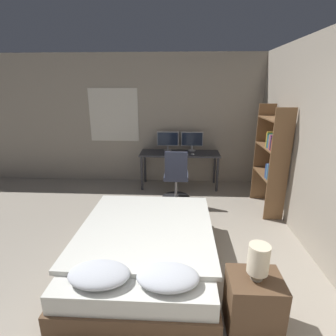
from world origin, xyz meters
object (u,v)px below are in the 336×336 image
at_px(bedside_lamp, 259,259).
at_px(office_chair, 176,180).
at_px(monitor_right, 192,140).
at_px(keyboard, 180,155).
at_px(monitor_left, 168,140).
at_px(bed, 146,248).
at_px(computer_mouse, 193,154).
at_px(desk, 180,157).
at_px(nightstand, 253,303).
at_px(bookshelf, 273,155).

relative_size(bedside_lamp, office_chair, 0.33).
bearing_deg(monitor_right, keyboard, -124.05).
bearing_deg(monitor_left, office_chair, -77.46).
height_order(bedside_lamp, office_chair, office_chair).
relative_size(bedside_lamp, keyboard, 0.93).
bearing_deg(bed, computer_mouse, 75.55).
bearing_deg(keyboard, desk, 90.00).
height_order(bedside_lamp, keyboard, bedside_lamp).
bearing_deg(keyboard, nightstand, -78.16).
distance_m(nightstand, bedside_lamp, 0.45).
height_order(nightstand, monitor_right, monitor_right).
height_order(nightstand, desk, desk).
bearing_deg(bookshelf, monitor_left, 144.62).
xyz_separation_m(nightstand, office_chair, (-0.73, 2.70, 0.13)).
height_order(bedside_lamp, bookshelf, bookshelf).
height_order(bed, keyboard, keyboard).
height_order(bedside_lamp, monitor_right, monitor_right).
xyz_separation_m(nightstand, monitor_right, (-0.42, 3.60, 0.71)).
xyz_separation_m(monitor_right, keyboard, (-0.26, -0.38, -0.22)).
xyz_separation_m(bedside_lamp, computer_mouse, (-0.42, 3.22, 0.05)).
bearing_deg(monitor_left, monitor_right, 0.00).
bearing_deg(bedside_lamp, nightstand, 0.00).
distance_m(nightstand, monitor_right, 3.70).
relative_size(computer_mouse, office_chair, 0.07).
bearing_deg(computer_mouse, bedside_lamp, -82.66).
bearing_deg(keyboard, office_chair, -96.09).
height_order(keyboard, computer_mouse, computer_mouse).
xyz_separation_m(bed, monitor_right, (0.62, 2.82, 0.74)).
relative_size(desk, monitor_right, 3.56).
bearing_deg(bed, bedside_lamp, -36.91).
bearing_deg(monitor_right, desk, -143.25).
relative_size(nightstand, bookshelf, 0.29).
bearing_deg(bookshelf, monitor_right, 135.02).
bearing_deg(monitor_left, computer_mouse, -36.28).
bearing_deg(bed, nightstand, -36.91).
bearing_deg(monitor_left, keyboard, -55.95).
distance_m(monitor_right, bookshelf, 1.78).
bearing_deg(monitor_left, desk, -36.75).
bearing_deg(bedside_lamp, desk, 101.20).
xyz_separation_m(bedside_lamp, monitor_left, (-0.93, 3.60, 0.26)).
relative_size(bed, nightstand, 3.92).
xyz_separation_m(nightstand, bedside_lamp, (-0.00, 0.00, 0.45)).
distance_m(bedside_lamp, bookshelf, 2.51).
bearing_deg(desk, monitor_right, 36.75).
xyz_separation_m(bed, desk, (0.37, 2.63, 0.42)).
relative_size(desk, monitor_left, 3.56).
distance_m(nightstand, keyboard, 3.33).
relative_size(bed, bookshelf, 1.15).
bearing_deg(nightstand, monitor_left, 104.50).
xyz_separation_m(keyboard, bookshelf, (1.52, -0.88, 0.25)).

